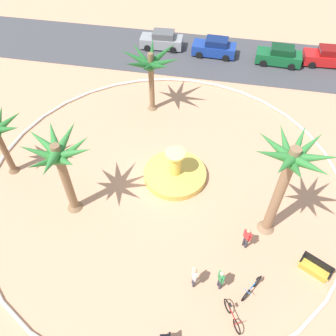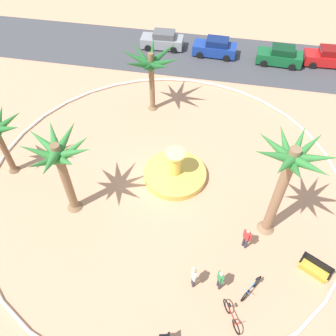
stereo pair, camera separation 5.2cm
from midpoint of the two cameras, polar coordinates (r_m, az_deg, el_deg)
The scene contains 17 objects.
ground_plane at distance 22.35m, azimuth -0.43°, elevation -1.84°, with size 80.00×80.00×0.00m, color tan.
plaza_curb at distance 22.27m, azimuth -0.44°, elevation -1.67°, with size 22.77×22.77×0.20m, color silver.
street_asphalt at distance 34.56m, azimuth 5.07°, elevation 18.18°, with size 48.00×8.00×0.03m, color #424247.
fountain at distance 22.25m, azimuth 1.24°, elevation -0.90°, with size 4.05×4.05×2.22m.
palm_tree_near_fountain at distance 25.50m, azimuth -2.81°, elevation 16.72°, with size 4.51×4.43×5.01m.
palm_tree_mid_plaza at distance 18.63m, azimuth -17.49°, elevation 1.38°, with size 3.94×4.07×5.47m.
palm_tree_far_side at distance 17.07m, azimuth 19.34°, elevation -0.38°, with size 3.89×3.71×6.70m.
bench_west at distance 20.04m, azimuth 23.15°, elevation -15.14°, with size 1.65×1.20×1.00m.
bicycle_red_frame at distance 17.86m, azimuth 10.55°, elevation -23.00°, with size 0.91×1.52×0.94m.
bicycle_by_lamppost at distance 18.55m, azimuth 13.72°, elevation -18.80°, with size 1.00×1.47×0.94m.
person_cyclist_helmet at distance 17.77m, azimuth 4.37°, elevation -17.50°, with size 0.29×0.51×1.66m.
person_cyclist_photo at distance 17.90m, azimuth 8.75°, elevation -17.74°, with size 0.33×0.48×1.59m.
person_pedestrian_stroll at distance 19.22m, azimuth 12.98°, elevation -11.16°, with size 0.42×0.39×1.65m.
parked_car_leftmost at distance 35.26m, azimuth -0.88°, elevation 20.41°, with size 4.08×2.07×1.67m.
parked_car_second at distance 34.30m, azimuth 7.85°, elevation 19.15°, with size 4.05×2.01×1.67m.
parked_car_third at distance 34.25m, azimuth 18.08°, elevation 17.23°, with size 4.08×2.07×1.67m.
parked_car_rightmost at distance 35.62m, azimuth 25.00°, elevation 16.33°, with size 4.07×2.05×1.67m.
Camera 2 is at (3.00, -14.13, 17.05)m, focal length 36.76 mm.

